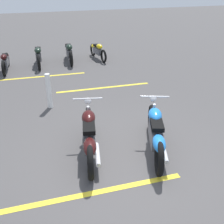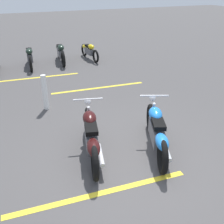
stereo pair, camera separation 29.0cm
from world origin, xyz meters
The scene contains 10 objects.
ground_plane centered at (0.00, 0.00, 0.00)m, with size 60.00×60.00×0.00m, color #474444.
motorcycle_bright_foreground centered at (0.03, -0.64, 0.46)m, with size 2.09×1.00×1.04m.
motorcycle_dark_foreground centered at (0.42, 0.67, 0.46)m, with size 2.18×0.79×1.04m.
motorcycle_row_far_left centered at (7.62, -1.89, 0.39)m, with size 1.91×0.29×0.72m.
motorcycle_row_left centered at (7.64, -0.56, 0.45)m, with size 2.18×0.42×0.82m.
motorcycle_row_center centered at (7.54, 0.78, 0.44)m, with size 2.15×0.41×0.81m.
bollard_post centered at (3.04, 1.05, 0.50)m, with size 0.14×0.14×0.99m, color white.
parking_stripe_near centered at (-0.70, 0.92, 0.00)m, with size 3.20×0.12×0.01m, color yellow.
parking_stripe_mid centered at (3.95, -0.90, 0.00)m, with size 3.20×0.12×0.01m, color yellow.
parking_stripe_far centered at (5.91, 0.87, 0.00)m, with size 3.20×0.12×0.01m, color yellow.
Camera 2 is at (-3.91, 2.17, 3.24)m, focal length 42.54 mm.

